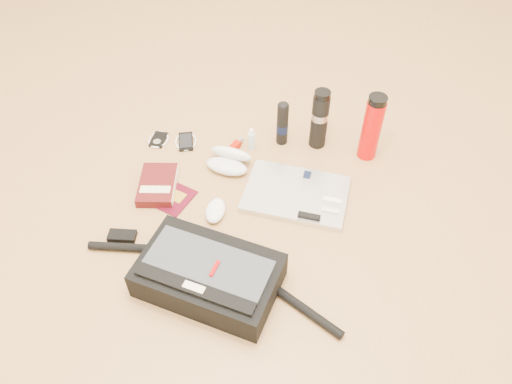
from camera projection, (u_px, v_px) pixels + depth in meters
ground at (237, 227)px, 1.76m from camera, size 4.00×4.00×0.00m
messenger_bag at (208, 275)px, 1.56m from camera, size 0.88×0.34×0.12m
laptop at (296, 194)px, 1.85m from camera, size 0.39×0.28×0.04m
book at (158, 185)px, 1.88m from camera, size 0.17×0.22×0.04m
passport at (176, 199)px, 1.85m from camera, size 0.14×0.17×0.01m
mouse at (215, 211)px, 1.79m from camera, size 0.07×0.12×0.04m
sunglasses_case at (229, 160)px, 1.95m from camera, size 0.18×0.16×0.10m
ipod at (159, 140)px, 2.07m from camera, size 0.08×0.09×0.01m
phone at (186, 141)px, 2.06m from camera, size 0.11×0.12×0.01m
inhaler at (235, 146)px, 2.04m from camera, size 0.05×0.10×0.03m
spray_bottle at (252, 140)px, 2.01m from camera, size 0.03×0.03×0.10m
aerosol_can at (282, 123)px, 2.00m from camera, size 0.05×0.05×0.20m
thermos_black at (320, 119)px, 1.97m from camera, size 0.08×0.08×0.26m
thermos_red at (372, 128)px, 1.91m from camera, size 0.09×0.09×0.29m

